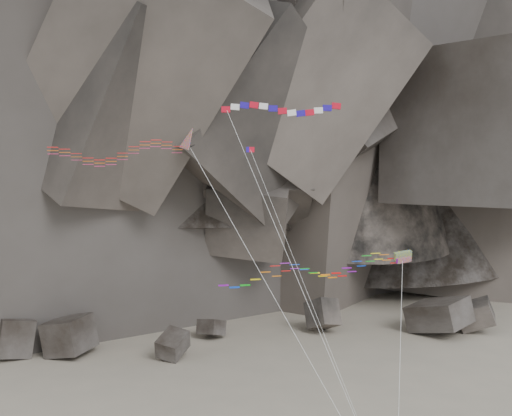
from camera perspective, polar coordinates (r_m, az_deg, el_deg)
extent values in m
cube|color=#47423F|center=(78.97, -16.26, -11.10)|extent=(6.83, 6.59, 4.79)
cube|color=#47423F|center=(75.25, -7.41, -12.45)|extent=(4.36, 4.85, 3.64)
cube|color=#47423F|center=(87.96, 15.94, -9.69)|extent=(8.49, 9.07, 5.30)
cube|color=#47423F|center=(83.30, -4.00, -10.86)|extent=(4.01, 4.18, 2.86)
cube|color=#47423F|center=(84.64, -20.16, -10.23)|extent=(5.83, 5.51, 4.30)
cube|color=#47423F|center=(80.42, -20.74, -10.77)|extent=(5.46, 5.11, 5.08)
cube|color=#47423F|center=(90.51, 18.92, -9.51)|extent=(6.27, 5.51, 4.81)
cube|color=#47423F|center=(85.99, 5.94, -9.82)|extent=(4.42, 5.49, 5.06)
cylinder|color=silver|center=(42.31, 2.30, -9.12)|extent=(10.41, 12.58, 22.23)
cube|color=red|center=(46.82, -2.69, 8.74)|extent=(0.72, 0.57, 0.42)
cube|color=white|center=(46.79, -1.86, 8.96)|extent=(0.75, 0.58, 0.47)
cube|color=#1E0E9A|center=(46.72, -1.03, 9.11)|extent=(0.77, 0.59, 0.50)
cube|color=red|center=(46.63, -0.18, 9.13)|extent=(0.77, 0.59, 0.51)
cube|color=white|center=(46.54, 0.67, 9.03)|extent=(0.76, 0.58, 0.48)
cube|color=#1E0E9A|center=(46.47, 1.52, 8.83)|extent=(0.73, 0.58, 0.44)
cube|color=red|center=(46.44, 2.36, 8.61)|extent=(0.75, 0.58, 0.46)
cube|color=white|center=(46.47, 3.18, 8.44)|extent=(0.77, 0.59, 0.50)
cube|color=#1E0E9A|center=(46.55, 3.99, 8.38)|extent=(0.77, 0.59, 0.51)
cube|color=red|center=(46.68, 4.77, 8.45)|extent=(0.76, 0.58, 0.49)
cube|color=white|center=(46.83, 5.56, 8.62)|extent=(0.74, 0.58, 0.45)
cube|color=#1E0E9A|center=(46.98, 6.34, 8.82)|extent=(0.74, 0.58, 0.45)
cube|color=red|center=(47.10, 7.13, 8.98)|extent=(0.77, 0.58, 0.49)
cylinder|color=silver|center=(42.42, 4.20, -7.48)|extent=(7.55, 12.44, 24.57)
cube|color=#C2D30B|center=(50.62, 12.91, -4.13)|extent=(1.53, 0.62, 0.83)
cube|color=#0CB219|center=(50.49, 13.01, -4.51)|extent=(1.28, 0.45, 0.57)
cylinder|color=silver|center=(45.92, 12.66, -13.72)|extent=(6.09, 11.30, 13.62)
cube|color=red|center=(44.68, -0.51, 5.21)|extent=(0.57, 0.07, 0.36)
cube|color=#1E0E9A|center=(44.64, -0.74, 5.22)|extent=(0.21, 0.06, 0.37)
cylinder|color=silver|center=(41.95, 5.47, -9.66)|extent=(6.31, 10.26, 21.65)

